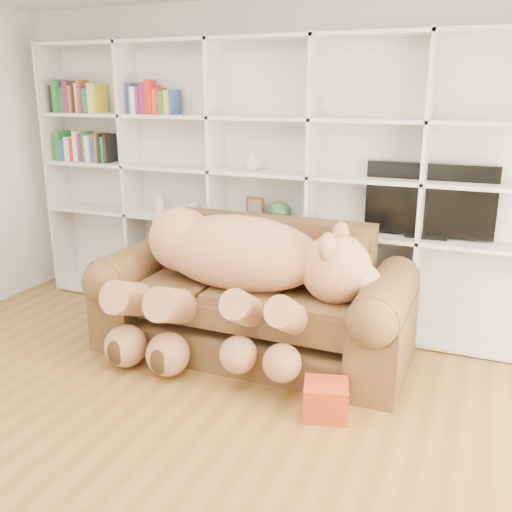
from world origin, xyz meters
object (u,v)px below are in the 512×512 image
at_px(teddy_bear, 235,270).
at_px(tv, 430,201).
at_px(gift_box, 326,400).
at_px(sofa, 254,305).

bearing_deg(teddy_bear, tv, 41.84).
height_order(teddy_bear, tv, tv).
relative_size(teddy_bear, gift_box, 6.90).
relative_size(gift_box, tv, 0.28).
distance_m(sofa, tv, 1.57).
xyz_separation_m(teddy_bear, tv, (1.24, 0.91, 0.44)).
distance_m(teddy_bear, tv, 1.60).
distance_m(sofa, gift_box, 1.09).
bearing_deg(sofa, gift_box, -41.92).
bearing_deg(gift_box, tv, 74.87).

